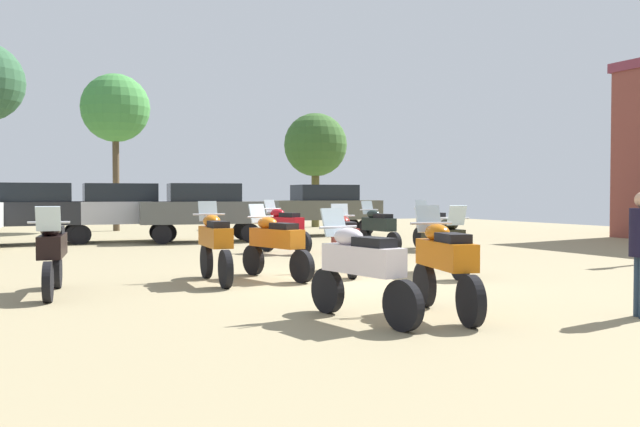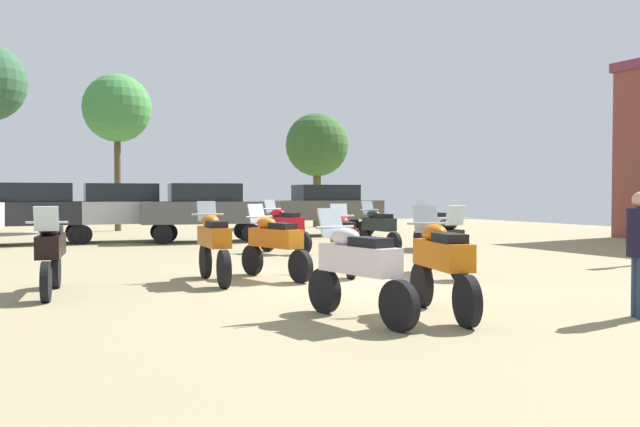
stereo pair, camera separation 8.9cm
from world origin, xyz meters
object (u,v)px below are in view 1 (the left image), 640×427
object	(u,v)px
motorcycle_5	(445,262)
car_6	(120,208)
car_4	(30,209)
motorcycle_11	(52,251)
motorcycle_9	(361,266)
tree_4	(315,146)
motorcycle_7	(276,242)
motorcycle_12	(345,240)
motorcycle_8	(215,243)
motorcycle_10	(432,226)
motorcycle_2	(378,227)
motorcycle_13	(284,227)
car_2	(324,206)
car_1	(204,208)
motorcycle_6	(443,241)
tree_5	(115,109)

from	to	relation	value
motorcycle_5	car_6	bearing A→B (deg)	108.94
car_4	motorcycle_11	bearing A→B (deg)	176.54
motorcycle_9	tree_4	bearing A→B (deg)	56.18
motorcycle_9	tree_4	xyz separation A→B (m)	(10.07, 22.44, 3.31)
motorcycle_7	motorcycle_12	bearing A→B (deg)	-11.13
motorcycle_8	motorcycle_10	world-z (taller)	motorcycle_8
tree_4	car_4	bearing A→B (deg)	-154.72
motorcycle_12	car_6	world-z (taller)	car_6
motorcycle_2	motorcycle_11	size ratio (longest dim) A/B	0.93
motorcycle_13	tree_4	xyz separation A→B (m)	(7.09, 12.77, 3.30)
motorcycle_7	motorcycle_9	bearing A→B (deg)	-112.47
motorcycle_2	car_2	bearing A→B (deg)	71.91
motorcycle_8	car_4	size ratio (longest dim) A/B	0.51
tree_4	car_1	bearing A→B (deg)	-136.14
motorcycle_6	car_2	size ratio (longest dim) A/B	0.46
motorcycle_9	motorcycle_12	xyz separation A→B (m)	(2.22, 4.62, -0.01)
motorcycle_8	tree_5	distance (m)	19.32
motorcycle_5	motorcycle_10	xyz separation A→B (m)	(6.07, 8.85, -0.02)
motorcycle_10	car_1	world-z (taller)	car_1
motorcycle_5	motorcycle_11	bearing A→B (deg)	150.47
motorcycle_6	motorcycle_12	bearing A→B (deg)	-28.01
car_2	motorcycle_12	bearing A→B (deg)	161.38
motorcycle_2	motorcycle_12	distance (m)	5.36
motorcycle_2	car_4	size ratio (longest dim) A/B	0.47
motorcycle_13	motorcycle_9	bearing A→B (deg)	-124.50
motorcycle_9	motorcycle_12	distance (m)	5.13
motorcycle_9	motorcycle_13	size ratio (longest dim) A/B	1.02
motorcycle_9	motorcycle_10	distance (m)	11.33
motorcycle_9	car_6	bearing A→B (deg)	81.67
motorcycle_11	motorcycle_13	size ratio (longest dim) A/B	1.06
car_6	motorcycle_7	bearing A→B (deg)	-171.04
motorcycle_2	car_2	xyz separation A→B (m)	(2.00, 7.49, 0.46)
motorcycle_10	car_4	bearing A→B (deg)	149.64
car_6	tree_4	xyz separation A→B (m)	(10.44, 6.30, 2.86)
car_4	motorcycle_5	bearing A→B (deg)	-167.31
motorcycle_6	motorcycle_8	size ratio (longest dim) A/B	0.92
motorcycle_5	motorcycle_10	bearing A→B (deg)	68.95
motorcycle_5	tree_4	bearing A→B (deg)	81.99
car_4	motorcycle_8	bearing A→B (deg)	-169.78
car_6	tree_5	xyz separation A→B (m)	(0.99, 7.05, 4.23)
motorcycle_5	motorcycle_10	size ratio (longest dim) A/B	1.02
motorcycle_12	tree_5	world-z (taller)	tree_5
motorcycle_2	motorcycle_13	distance (m)	2.69
motorcycle_2	motorcycle_13	xyz separation A→B (m)	(-2.56, 0.84, 0.02)
motorcycle_11	motorcycle_13	xyz separation A→B (m)	(6.40, 5.52, 0.00)
motorcycle_13	tree_4	world-z (taller)	tree_4
motorcycle_2	car_1	bearing A→B (deg)	115.63
motorcycle_12	car_1	bearing A→B (deg)	107.61
motorcycle_10	motorcycle_12	xyz separation A→B (m)	(-5.06, -4.07, -0.01)
car_1	car_4	xyz separation A→B (m)	(-5.44, 1.27, 0.00)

